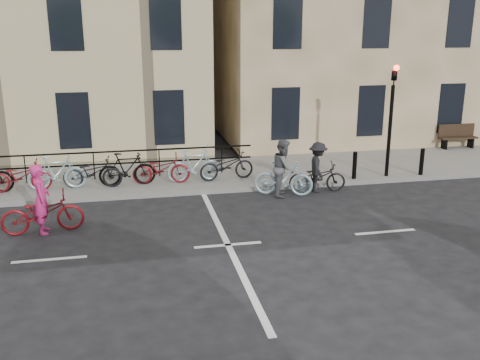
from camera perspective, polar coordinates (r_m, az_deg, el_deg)
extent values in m
plane|color=black|center=(12.65, -1.30, -6.95)|extent=(120.00, 120.00, 0.00)
cube|color=slate|center=(18.21, -17.36, -0.21)|extent=(46.00, 4.00, 0.15)
cube|color=#98825B|center=(26.89, 13.22, 18.22)|extent=(14.00, 10.00, 12.00)
cylinder|color=black|center=(18.16, 15.67, 5.00)|extent=(0.12, 0.12, 3.00)
imported|color=black|center=(17.91, 16.14, 11.13)|extent=(0.15, 0.18, 0.90)
sphere|color=#FF0C05|center=(17.79, 16.35, 11.41)|extent=(0.18, 0.18, 0.18)
cylinder|color=black|center=(17.78, 12.12, 1.54)|extent=(0.14, 0.14, 0.90)
cylinder|color=black|center=(18.87, 18.81, 1.87)|extent=(0.14, 0.14, 0.90)
cube|color=black|center=(23.30, 20.96, 3.61)|extent=(0.06, 0.38, 0.40)
cube|color=black|center=(23.96, 23.38, 3.67)|extent=(0.06, 0.38, 0.40)
cube|color=black|center=(23.58, 22.24, 4.18)|extent=(1.60, 0.40, 0.06)
cube|color=black|center=(23.67, 22.08, 4.96)|extent=(1.60, 0.06, 0.50)
cube|color=black|center=(17.92, -15.31, 1.52)|extent=(10.40, 0.04, 0.95)
imported|color=maroon|center=(17.32, -22.40, 0.37)|extent=(1.80, 0.63, 0.95)
imported|color=#9ABFC9|center=(17.14, -18.97, 0.74)|extent=(1.75, 0.49, 1.05)
imported|color=black|center=(17.05, -15.46, 0.78)|extent=(1.80, 0.63, 0.95)
imported|color=black|center=(16.99, -11.95, 1.15)|extent=(1.75, 0.49, 1.05)
imported|color=maroon|center=(17.03, -8.41, 1.18)|extent=(1.80, 0.63, 0.95)
imported|color=#9ABFC9|center=(17.11, -4.90, 1.54)|extent=(1.75, 0.49, 1.05)
imported|color=black|center=(17.27, -1.44, 1.56)|extent=(1.80, 0.63, 0.95)
imported|color=maroon|center=(14.08, -20.31, -3.31)|extent=(2.03, 0.89, 1.03)
imported|color=#D12472|center=(13.97, -20.45, -1.92)|extent=(0.49, 0.68, 1.75)
imported|color=#9ABFC9|center=(16.18, 4.66, 0.19)|extent=(1.84, 1.12, 1.07)
imported|color=#55565A|center=(16.09, 4.68, 1.31)|extent=(0.91, 1.02, 1.72)
imported|color=black|center=(16.70, 8.25, 0.31)|extent=(1.82, 0.86, 0.92)
imported|color=black|center=(16.61, 8.29, 1.37)|extent=(0.72, 1.08, 1.56)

